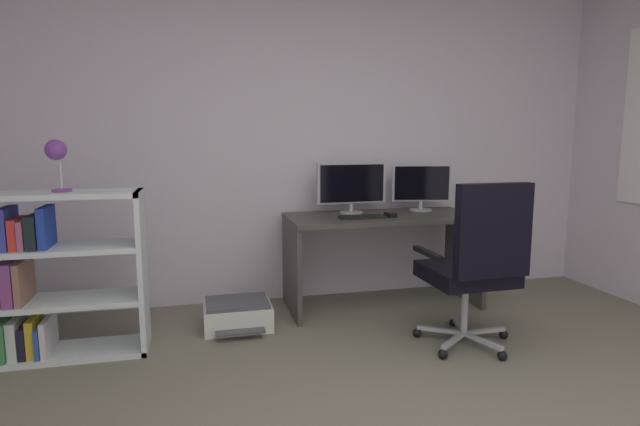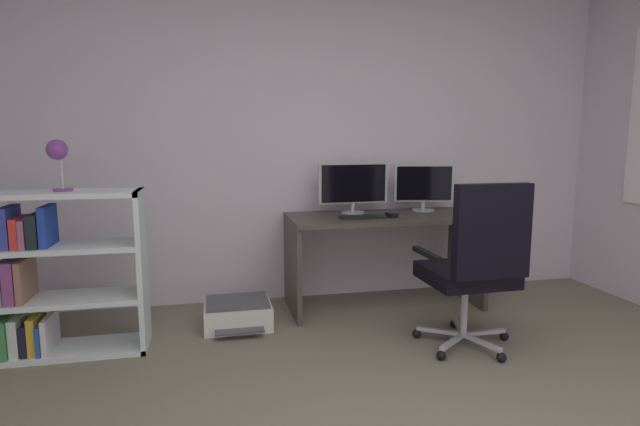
{
  "view_description": "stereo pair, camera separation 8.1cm",
  "coord_description": "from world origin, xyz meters",
  "px_view_note": "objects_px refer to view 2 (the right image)",
  "views": [
    {
      "loc": [
        -0.94,
        -1.48,
        1.32
      ],
      "look_at": [
        -0.11,
        1.89,
        0.81
      ],
      "focal_mm": 28.35,
      "sensor_mm": 36.0,
      "label": 1
    },
    {
      "loc": [
        -0.86,
        -1.5,
        1.32
      ],
      "look_at": [
        -0.11,
        1.89,
        0.81
      ],
      "focal_mm": 28.35,
      "sensor_mm": 36.0,
      "label": 2
    }
  ],
  "objects_px": {
    "monitor_main": "(353,185)",
    "printer": "(238,314)",
    "desk": "(384,239)",
    "desk_lamp": "(58,154)",
    "bookshelf": "(47,277)",
    "office_chair": "(475,262)",
    "computer_mouse": "(392,215)",
    "monitor_secondary": "(424,185)",
    "keyboard": "(363,217)"
  },
  "relations": [
    {
      "from": "desk",
      "to": "computer_mouse",
      "type": "height_order",
      "value": "computer_mouse"
    },
    {
      "from": "desk",
      "to": "office_chair",
      "type": "bearing_deg",
      "value": -75.57
    },
    {
      "from": "monitor_secondary",
      "to": "monitor_main",
      "type": "bearing_deg",
      "value": -179.99
    },
    {
      "from": "computer_mouse",
      "to": "bookshelf",
      "type": "height_order",
      "value": "bookshelf"
    },
    {
      "from": "monitor_main",
      "to": "keyboard",
      "type": "distance_m",
      "value": 0.35
    },
    {
      "from": "desk",
      "to": "desk_lamp",
      "type": "xyz_separation_m",
      "value": [
        -2.19,
        -0.42,
        0.69
      ]
    },
    {
      "from": "monitor_main",
      "to": "desk",
      "type": "bearing_deg",
      "value": -37.17
    },
    {
      "from": "bookshelf",
      "to": "desk",
      "type": "bearing_deg",
      "value": 10.42
    },
    {
      "from": "desk",
      "to": "keyboard",
      "type": "height_order",
      "value": "keyboard"
    },
    {
      "from": "office_chair",
      "to": "printer",
      "type": "bearing_deg",
      "value": 151.97
    },
    {
      "from": "desk",
      "to": "desk_lamp",
      "type": "relative_size",
      "value": 4.85
    },
    {
      "from": "desk",
      "to": "monitor_main",
      "type": "xyz_separation_m",
      "value": [
        -0.21,
        0.16,
        0.42
      ]
    },
    {
      "from": "desk",
      "to": "monitor_main",
      "type": "distance_m",
      "value": 0.49
    },
    {
      "from": "desk",
      "to": "desk_lamp",
      "type": "distance_m",
      "value": 2.34
    },
    {
      "from": "monitor_main",
      "to": "printer",
      "type": "xyz_separation_m",
      "value": [
        -0.95,
        -0.37,
        -0.86
      ]
    },
    {
      "from": "printer",
      "to": "office_chair",
      "type": "bearing_deg",
      "value": -28.03
    },
    {
      "from": "computer_mouse",
      "to": "office_chair",
      "type": "height_order",
      "value": "office_chair"
    },
    {
      "from": "keyboard",
      "to": "printer",
      "type": "distance_m",
      "value": 1.15
    },
    {
      "from": "office_chair",
      "to": "printer",
      "type": "height_order",
      "value": "office_chair"
    },
    {
      "from": "monitor_main",
      "to": "desk_lamp",
      "type": "bearing_deg",
      "value": -163.65
    },
    {
      "from": "bookshelf",
      "to": "printer",
      "type": "xyz_separation_m",
      "value": [
        1.15,
        0.21,
        -0.4
      ]
    },
    {
      "from": "monitor_secondary",
      "to": "keyboard",
      "type": "xyz_separation_m",
      "value": [
        -0.61,
        -0.28,
        -0.2
      ]
    },
    {
      "from": "office_chair",
      "to": "bookshelf",
      "type": "xyz_separation_m",
      "value": [
        -2.55,
        0.54,
        -0.09
      ]
    },
    {
      "from": "monitor_secondary",
      "to": "keyboard",
      "type": "distance_m",
      "value": 0.7
    },
    {
      "from": "desk",
      "to": "desk_lamp",
      "type": "bearing_deg",
      "value": -169.04
    },
    {
      "from": "monitor_secondary",
      "to": "office_chair",
      "type": "bearing_deg",
      "value": -97.47
    },
    {
      "from": "bookshelf",
      "to": "computer_mouse",
      "type": "bearing_deg",
      "value": 7.71
    },
    {
      "from": "keyboard",
      "to": "office_chair",
      "type": "xyz_separation_m",
      "value": [
        0.46,
        -0.84,
        -0.16
      ]
    },
    {
      "from": "monitor_secondary",
      "to": "office_chair",
      "type": "distance_m",
      "value": 1.19
    },
    {
      "from": "computer_mouse",
      "to": "desk_lamp",
      "type": "height_order",
      "value": "desk_lamp"
    },
    {
      "from": "monitor_secondary",
      "to": "printer",
      "type": "xyz_separation_m",
      "value": [
        -1.55,
        -0.37,
        -0.85
      ]
    },
    {
      "from": "monitor_secondary",
      "to": "computer_mouse",
      "type": "xyz_separation_m",
      "value": [
        -0.37,
        -0.27,
        -0.2
      ]
    },
    {
      "from": "monitor_secondary",
      "to": "office_chair",
      "type": "xyz_separation_m",
      "value": [
        -0.15,
        -1.12,
        -0.37
      ]
    },
    {
      "from": "keyboard",
      "to": "office_chair",
      "type": "relative_size",
      "value": 0.32
    },
    {
      "from": "monitor_main",
      "to": "desk_lamp",
      "type": "distance_m",
      "value": 2.09
    },
    {
      "from": "monitor_main",
      "to": "office_chair",
      "type": "xyz_separation_m",
      "value": [
        0.46,
        -1.12,
        -0.38
      ]
    },
    {
      "from": "monitor_secondary",
      "to": "keyboard",
      "type": "relative_size",
      "value": 1.41
    },
    {
      "from": "desk",
      "to": "computer_mouse",
      "type": "bearing_deg",
      "value": -79.79
    },
    {
      "from": "desk",
      "to": "monitor_secondary",
      "type": "height_order",
      "value": "monitor_secondary"
    },
    {
      "from": "printer",
      "to": "computer_mouse",
      "type": "bearing_deg",
      "value": 5.04
    },
    {
      "from": "monitor_main",
      "to": "bookshelf",
      "type": "bearing_deg",
      "value": -164.5
    },
    {
      "from": "desk",
      "to": "monitor_secondary",
      "type": "relative_size",
      "value": 3.1
    },
    {
      "from": "keyboard",
      "to": "monitor_main",
      "type": "bearing_deg",
      "value": 87.0
    },
    {
      "from": "computer_mouse",
      "to": "office_chair",
      "type": "bearing_deg",
      "value": -85.06
    },
    {
      "from": "keyboard",
      "to": "desk_lamp",
      "type": "height_order",
      "value": "desk_lamp"
    },
    {
      "from": "monitor_main",
      "to": "printer",
      "type": "distance_m",
      "value": 1.33
    },
    {
      "from": "computer_mouse",
      "to": "desk_lamp",
      "type": "distance_m",
      "value": 2.29
    },
    {
      "from": "desk",
      "to": "bookshelf",
      "type": "relative_size",
      "value": 1.48
    },
    {
      "from": "keyboard",
      "to": "computer_mouse",
      "type": "xyz_separation_m",
      "value": [
        0.23,
        0.01,
        0.01
      ]
    },
    {
      "from": "monitor_main",
      "to": "computer_mouse",
      "type": "xyz_separation_m",
      "value": [
        0.23,
        -0.27,
        -0.21
      ]
    }
  ]
}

